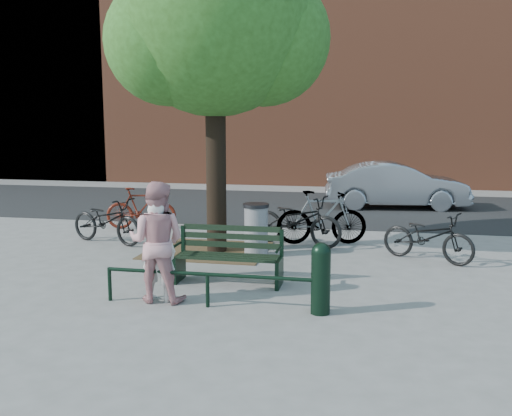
% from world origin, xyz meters
% --- Properties ---
extents(ground, '(90.00, 90.00, 0.00)m').
position_xyz_m(ground, '(0.00, 0.00, 0.00)').
color(ground, gray).
rests_on(ground, ground).
extents(dirt_pit, '(2.40, 2.00, 0.02)m').
position_xyz_m(dirt_pit, '(-1.00, 2.20, 0.01)').
color(dirt_pit, brown).
rests_on(dirt_pit, ground).
extents(road, '(40.00, 7.00, 0.01)m').
position_xyz_m(road, '(0.00, 8.50, 0.01)').
color(road, black).
rests_on(road, ground).
extents(townhouse_row, '(45.00, 4.00, 14.00)m').
position_xyz_m(townhouse_row, '(0.17, 16.00, 6.25)').
color(townhouse_row, brown).
rests_on(townhouse_row, ground).
extents(park_bench, '(1.74, 0.54, 0.97)m').
position_xyz_m(park_bench, '(-0.00, 0.08, 0.48)').
color(park_bench, black).
rests_on(park_bench, ground).
extents(guard_railing, '(3.06, 0.06, 0.51)m').
position_xyz_m(guard_railing, '(0.00, -1.20, 0.40)').
color(guard_railing, black).
rests_on(guard_railing, ground).
extents(street_tree, '(4.20, 3.80, 6.50)m').
position_xyz_m(street_tree, '(-0.75, 2.20, 4.42)').
color(street_tree, black).
rests_on(street_tree, ground).
extents(person_left, '(0.60, 0.44, 1.51)m').
position_xyz_m(person_left, '(-0.79, -1.05, 0.75)').
color(person_left, silver).
rests_on(person_left, ground).
extents(person_right, '(0.87, 0.69, 1.77)m').
position_xyz_m(person_right, '(-0.81, -1.05, 0.89)').
color(person_right, tan).
rests_on(person_right, ground).
extents(bollard, '(0.27, 0.27, 1.00)m').
position_xyz_m(bollard, '(1.60, -1.15, 0.54)').
color(bollard, black).
rests_on(bollard, ground).
extents(litter_bin, '(0.51, 0.51, 1.03)m').
position_xyz_m(litter_bin, '(0.05, 2.00, 0.52)').
color(litter_bin, gray).
rests_on(litter_bin, ground).
extents(bicycle_a, '(2.01, 1.22, 1.00)m').
position_xyz_m(bicycle_a, '(-3.34, 2.48, 0.50)').
color(bicycle_a, black).
rests_on(bicycle_a, ground).
extents(bicycle_b, '(1.76, 0.81, 1.02)m').
position_xyz_m(bicycle_b, '(-3.25, 4.16, 0.51)').
color(bicycle_b, '#55170C').
rests_on(bicycle_b, ground).
extents(bicycle_c, '(2.17, 1.30, 1.08)m').
position_xyz_m(bicycle_c, '(0.71, 3.10, 0.54)').
color(bicycle_c, black).
rests_on(bicycle_c, ground).
extents(bicycle_d, '(2.01, 0.97, 1.16)m').
position_xyz_m(bicycle_d, '(1.22, 3.32, 0.58)').
color(bicycle_d, gray).
rests_on(bicycle_d, ground).
extents(bicycle_e, '(1.88, 1.39, 0.94)m').
position_xyz_m(bicycle_e, '(3.32, 2.23, 0.47)').
color(bicycle_e, black).
rests_on(bicycle_e, ground).
extents(parked_car, '(4.35, 1.94, 1.39)m').
position_xyz_m(parked_car, '(2.97, 8.84, 0.69)').
color(parked_car, gray).
rests_on(parked_car, ground).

